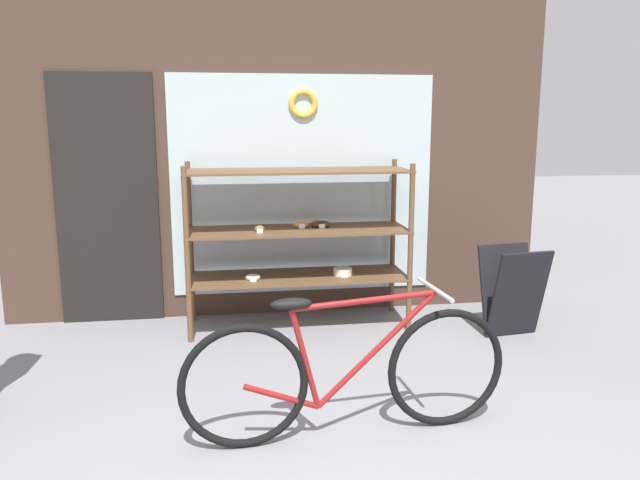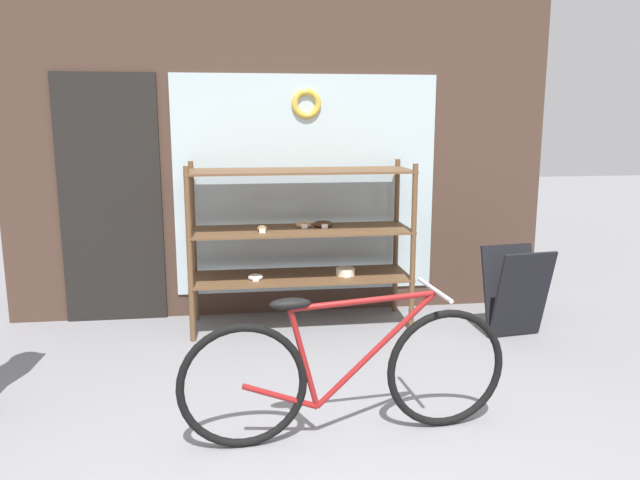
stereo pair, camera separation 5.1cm
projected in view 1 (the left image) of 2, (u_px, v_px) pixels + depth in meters
storefront_facade at (275, 118)px, 5.36m from camera, size 4.75×0.13×3.58m
display_case at (299, 231)px, 5.15m from camera, size 1.82×0.58×1.38m
bicycle at (347, 373)px, 3.39m from camera, size 1.83×0.46×0.82m
sandwich_board at (513, 291)px, 5.00m from camera, size 0.50×0.43×0.72m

